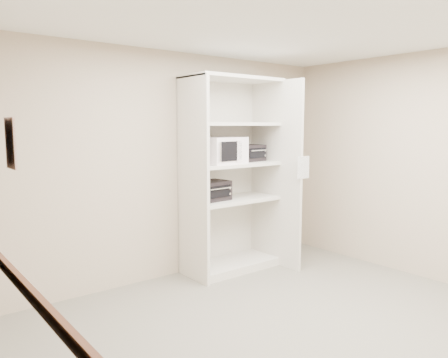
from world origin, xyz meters
TOP-DOWN VIEW (x-y plane):
  - floor at (0.00, 0.00)m, footprint 4.50×4.00m
  - ceiling at (0.00, 0.00)m, footprint 4.50×4.00m
  - wall_back at (0.00, 2.00)m, footprint 4.50×0.02m
  - wall_left at (-2.25, 0.00)m, footprint 0.02×4.00m
  - wall_right at (2.25, 0.00)m, footprint 0.02×4.00m
  - shelving_unit at (0.67, 1.70)m, footprint 1.24×0.92m
  - microwave at (0.44, 1.68)m, footprint 0.57×0.46m
  - toaster_oven_upper at (0.95, 1.74)m, footprint 0.40×0.32m
  - toaster_oven_lower at (0.32, 1.74)m, footprint 0.45×0.36m
  - paper_sign at (1.24, 1.07)m, footprint 0.21×0.01m
  - chair_rail at (-2.23, 0.00)m, footprint 0.04×3.98m
  - wall_poster at (-2.24, 0.22)m, footprint 0.01×0.21m

SIDE VIEW (x-z plane):
  - floor at x=0.00m, z-range -0.01..0.01m
  - chair_rail at x=-2.23m, z-range 0.86..0.94m
  - toaster_oven_lower at x=0.32m, z-range 0.92..1.16m
  - shelving_unit at x=0.67m, z-range -0.08..2.34m
  - paper_sign at x=1.24m, z-range 1.18..1.45m
  - wall_back at x=0.00m, z-range 0.00..2.70m
  - wall_left at x=-2.25m, z-range 0.00..2.70m
  - wall_right at x=2.25m, z-range 0.00..2.70m
  - toaster_oven_upper at x=0.95m, z-range 1.37..1.58m
  - microwave at x=0.44m, z-range 1.37..1.69m
  - wall_poster at x=-2.24m, z-range 1.58..1.88m
  - ceiling at x=0.00m, z-range 2.70..2.71m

